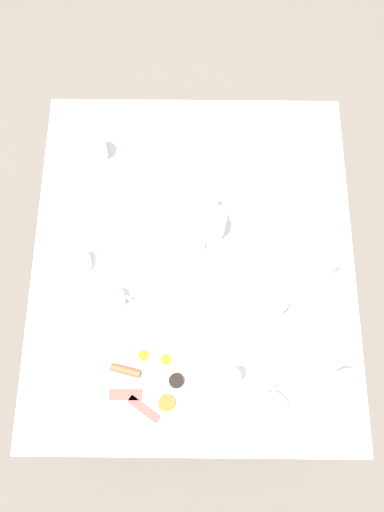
{
  "coord_description": "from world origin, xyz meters",
  "views": [
    {
      "loc": [
        0.0,
        -0.5,
        2.23
      ],
      "look_at": [
        0.0,
        0.0,
        0.73
      ],
      "focal_mm": 35.0,
      "sensor_mm": 36.0,
      "label": 1
    }
  ],
  "objects": [
    {
      "name": "ground_plane",
      "position": [
        0.0,
        0.0,
        0.0
      ],
      "size": [
        8.0,
        8.0,
        0.0
      ],
      "primitive_type": "plane",
      "color": "#70665B"
    },
    {
      "name": "table",
      "position": [
        0.0,
        0.0,
        0.65
      ],
      "size": [
        1.03,
        1.2,
        0.71
      ],
      "color": "silver",
      "rests_on": "ground_plane"
    },
    {
      "name": "breakfast_plate",
      "position": [
        -0.13,
        -0.39,
        0.72
      ],
      "size": [
        0.3,
        0.3,
        0.04
      ],
      "color": "white",
      "rests_on": "table"
    },
    {
      "name": "teapot_near",
      "position": [
        0.05,
        0.1,
        0.76
      ],
      "size": [
        0.11,
        0.19,
        0.13
      ],
      "rotation": [
        0.0,
        0.0,
        4.42
      ],
      "color": "white",
      "rests_on": "table"
    },
    {
      "name": "teapot_far",
      "position": [
        0.23,
        -0.15,
        0.76
      ],
      "size": [
        0.2,
        0.11,
        0.13
      ],
      "rotation": [
        0.0,
        0.0,
        2.94
      ],
      "color": "white",
      "rests_on": "table"
    },
    {
      "name": "teacup_with_saucer_left",
      "position": [
        -0.36,
        -0.03,
        0.74
      ],
      "size": [
        0.14,
        0.14,
        0.06
      ],
      "color": "white",
      "rests_on": "table"
    },
    {
      "name": "teacup_with_saucer_right",
      "position": [
        0.23,
        -0.46,
        0.74
      ],
      "size": [
        0.14,
        0.14,
        0.06
      ],
      "color": "white",
      "rests_on": "table"
    },
    {
      "name": "water_glass_tall",
      "position": [
        -0.33,
        0.37,
        0.76
      ],
      "size": [
        0.07,
        0.07,
        0.11
      ],
      "color": "white",
      "rests_on": "table"
    },
    {
      "name": "water_glass_short",
      "position": [
        0.44,
        -0.39,
        0.76
      ],
      "size": [
        0.07,
        0.07,
        0.1
      ],
      "color": "white",
      "rests_on": "table"
    },
    {
      "name": "creamer_jug",
      "position": [
        -0.24,
        -0.14,
        0.74
      ],
      "size": [
        0.08,
        0.06,
        0.06
      ],
      "color": "white",
      "rests_on": "table"
    },
    {
      "name": "pepper_grinder",
      "position": [
        0.12,
        -0.38,
        0.77
      ],
      "size": [
        0.04,
        0.04,
        0.12
      ],
      "color": "#BCBCC1",
      "rests_on": "table"
    },
    {
      "name": "salt_grinder",
      "position": [
        0.43,
        -0.04,
        0.77
      ],
      "size": [
        0.04,
        0.04,
        0.12
      ],
      "color": "#BCBCC1",
      "rests_on": "table"
    },
    {
      "name": "napkin_folded",
      "position": [
        0.14,
        0.38,
        0.71
      ],
      "size": [
        0.22,
        0.21,
        0.01
      ],
      "rotation": [
        0.0,
        0.0,
        2.53
      ],
      "color": "white",
      "rests_on": "table"
    },
    {
      "name": "fork_by_plate",
      "position": [
        0.39,
        0.19,
        0.71
      ],
      "size": [
        0.06,
        0.18,
        0.0
      ],
      "rotation": [
        0.0,
        0.0,
        2.89
      ],
      "color": "silver",
      "rests_on": "table"
    },
    {
      "name": "knife_by_plate",
      "position": [
        -0.11,
        0.4,
        0.71
      ],
      "size": [
        0.13,
        0.19,
        0.0
      ],
      "rotation": [
        0.0,
        0.0,
        3.72
      ],
      "color": "silver",
      "rests_on": "table"
    },
    {
      "name": "spoon_for_tea",
      "position": [
        -0.34,
        0.22,
        0.71
      ],
      "size": [
        0.07,
        0.14,
        0.0
      ],
      "rotation": [
        0.0,
        0.0,
        5.89
      ],
      "color": "silver",
      "rests_on": "table"
    }
  ]
}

